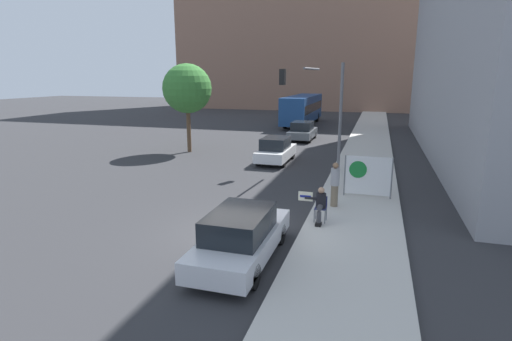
{
  "coord_description": "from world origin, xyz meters",
  "views": [
    {
      "loc": [
        4.2,
        -11.59,
        5.07
      ],
      "look_at": [
        -0.32,
        3.25,
        1.43
      ],
      "focal_mm": 28.0,
      "sensor_mm": 36.0,
      "label": 1
    }
  ],
  "objects_px": {
    "car_on_road_nearest": "(276,150)",
    "protest_banner": "(368,176)",
    "seated_protester": "(320,204)",
    "car_on_road_midblock": "(302,131)",
    "jogger_on_sidewalk": "(335,184)",
    "traffic_light_pole": "(318,98)",
    "parked_car_curbside": "(241,236)",
    "street_tree_near_curb": "(187,89)",
    "city_bus_on_road": "(303,108)"
  },
  "relations": [
    {
      "from": "car_on_road_nearest",
      "to": "protest_banner",
      "type": "bearing_deg",
      "value": -48.98
    },
    {
      "from": "seated_protester",
      "to": "car_on_road_midblock",
      "type": "height_order",
      "value": "car_on_road_midblock"
    },
    {
      "from": "jogger_on_sidewalk",
      "to": "car_on_road_nearest",
      "type": "bearing_deg",
      "value": -38.72
    },
    {
      "from": "car_on_road_nearest",
      "to": "car_on_road_midblock",
      "type": "distance_m",
      "value": 9.12
    },
    {
      "from": "seated_protester",
      "to": "protest_banner",
      "type": "height_order",
      "value": "protest_banner"
    },
    {
      "from": "traffic_light_pole",
      "to": "car_on_road_midblock",
      "type": "bearing_deg",
      "value": 104.2
    },
    {
      "from": "parked_car_curbside",
      "to": "street_tree_near_curb",
      "type": "distance_m",
      "value": 17.74
    },
    {
      "from": "car_on_road_midblock",
      "to": "jogger_on_sidewalk",
      "type": "bearing_deg",
      "value": -75.53
    },
    {
      "from": "jogger_on_sidewalk",
      "to": "traffic_light_pole",
      "type": "distance_m",
      "value": 7.11
    },
    {
      "from": "traffic_light_pole",
      "to": "street_tree_near_curb",
      "type": "height_order",
      "value": "street_tree_near_curb"
    },
    {
      "from": "seated_protester",
      "to": "jogger_on_sidewalk",
      "type": "xyz_separation_m",
      "value": [
        0.3,
        1.91,
        0.22
      ]
    },
    {
      "from": "protest_banner",
      "to": "parked_car_curbside",
      "type": "xyz_separation_m",
      "value": [
        -3.19,
        -6.88,
        -0.32
      ]
    },
    {
      "from": "traffic_light_pole",
      "to": "parked_car_curbside",
      "type": "distance_m",
      "value": 11.97
    },
    {
      "from": "seated_protester",
      "to": "protest_banner",
      "type": "distance_m",
      "value": 3.84
    },
    {
      "from": "seated_protester",
      "to": "city_bus_on_road",
      "type": "height_order",
      "value": "city_bus_on_road"
    },
    {
      "from": "parked_car_curbside",
      "to": "protest_banner",
      "type": "bearing_deg",
      "value": 65.16
    },
    {
      "from": "car_on_road_nearest",
      "to": "car_on_road_midblock",
      "type": "xyz_separation_m",
      "value": [
        -0.05,
        9.12,
        -0.0
      ]
    },
    {
      "from": "traffic_light_pole",
      "to": "seated_protester",
      "type": "bearing_deg",
      "value": -80.47
    },
    {
      "from": "parked_car_curbside",
      "to": "car_on_road_midblock",
      "type": "height_order",
      "value": "car_on_road_midblock"
    },
    {
      "from": "jogger_on_sidewalk",
      "to": "protest_banner",
      "type": "distance_m",
      "value": 2.0
    },
    {
      "from": "seated_protester",
      "to": "parked_car_curbside",
      "type": "bearing_deg",
      "value": -114.9
    },
    {
      "from": "protest_banner",
      "to": "street_tree_near_curb",
      "type": "relative_size",
      "value": 0.33
    },
    {
      "from": "seated_protester",
      "to": "car_on_road_midblock",
      "type": "xyz_separation_m",
      "value": [
        -4.12,
        19.01,
        -0.06
      ]
    },
    {
      "from": "protest_banner",
      "to": "car_on_road_midblock",
      "type": "distance_m",
      "value": 16.45
    },
    {
      "from": "seated_protester",
      "to": "car_on_road_midblock",
      "type": "distance_m",
      "value": 19.45
    },
    {
      "from": "street_tree_near_curb",
      "to": "parked_car_curbside",
      "type": "bearing_deg",
      "value": -59.07
    },
    {
      "from": "parked_car_curbside",
      "to": "street_tree_near_curb",
      "type": "xyz_separation_m",
      "value": [
        -8.93,
        14.91,
        3.55
      ]
    },
    {
      "from": "car_on_road_midblock",
      "to": "parked_car_curbside",
      "type": "bearing_deg",
      "value": -83.88
    },
    {
      "from": "car_on_road_nearest",
      "to": "city_bus_on_road",
      "type": "distance_m",
      "value": 19.89
    },
    {
      "from": "jogger_on_sidewalk",
      "to": "street_tree_near_curb",
      "type": "relative_size",
      "value": 0.29
    },
    {
      "from": "traffic_light_pole",
      "to": "parked_car_curbside",
      "type": "bearing_deg",
      "value": -91.73
    },
    {
      "from": "traffic_light_pole",
      "to": "parked_car_curbside",
      "type": "height_order",
      "value": "traffic_light_pole"
    },
    {
      "from": "parked_car_curbside",
      "to": "city_bus_on_road",
      "type": "height_order",
      "value": "city_bus_on_road"
    },
    {
      "from": "jogger_on_sidewalk",
      "to": "protest_banner",
      "type": "bearing_deg",
      "value": -103.12
    },
    {
      "from": "protest_banner",
      "to": "car_on_road_nearest",
      "type": "distance_m",
      "value": 8.43
    },
    {
      "from": "car_on_road_nearest",
      "to": "city_bus_on_road",
      "type": "xyz_separation_m",
      "value": [
        -2.04,
        19.75,
        1.04
      ]
    },
    {
      "from": "seated_protester",
      "to": "city_bus_on_road",
      "type": "relative_size",
      "value": 0.1
    },
    {
      "from": "protest_banner",
      "to": "traffic_light_pole",
      "type": "distance_m",
      "value": 6.17
    },
    {
      "from": "jogger_on_sidewalk",
      "to": "parked_car_curbside",
      "type": "relative_size",
      "value": 0.38
    },
    {
      "from": "car_on_road_nearest",
      "to": "parked_car_curbside",
      "type": "bearing_deg",
      "value": -79.97
    },
    {
      "from": "car_on_road_midblock",
      "to": "street_tree_near_curb",
      "type": "xyz_separation_m",
      "value": [
        -6.54,
        -7.45,
        3.54
      ]
    },
    {
      "from": "seated_protester",
      "to": "parked_car_curbside",
      "type": "xyz_separation_m",
      "value": [
        -1.72,
        -3.35,
        -0.07
      ]
    },
    {
      "from": "car_on_road_midblock",
      "to": "street_tree_near_curb",
      "type": "bearing_deg",
      "value": -131.27
    },
    {
      "from": "car_on_road_nearest",
      "to": "car_on_road_midblock",
      "type": "bearing_deg",
      "value": 90.33
    },
    {
      "from": "protest_banner",
      "to": "city_bus_on_road",
      "type": "xyz_separation_m",
      "value": [
        -7.57,
        26.11,
        0.73
      ]
    },
    {
      "from": "parked_car_curbside",
      "to": "city_bus_on_road",
      "type": "xyz_separation_m",
      "value": [
        -4.38,
        33.0,
        1.05
      ]
    },
    {
      "from": "jogger_on_sidewalk",
      "to": "car_on_road_nearest",
      "type": "xyz_separation_m",
      "value": [
        -4.36,
        7.98,
        -0.28
      ]
    },
    {
      "from": "parked_car_curbside",
      "to": "car_on_road_midblock",
      "type": "bearing_deg",
      "value": 96.12
    },
    {
      "from": "seated_protester",
      "to": "parked_car_curbside",
      "type": "distance_m",
      "value": 3.76
    },
    {
      "from": "city_bus_on_road",
      "to": "street_tree_near_curb",
      "type": "height_order",
      "value": "street_tree_near_curb"
    }
  ]
}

